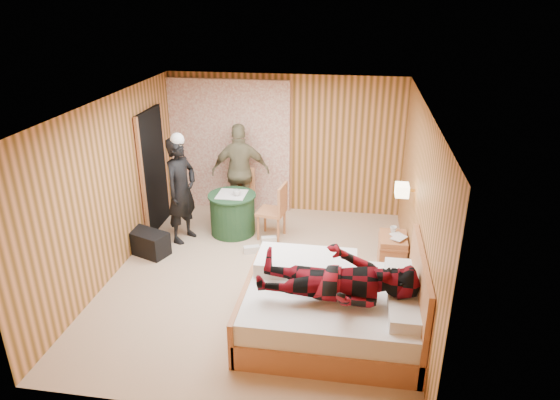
% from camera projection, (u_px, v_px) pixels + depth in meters
% --- Properties ---
extents(floor, '(4.20, 5.00, 0.01)m').
position_uv_depth(floor, '(259.00, 278.00, 7.17)').
color(floor, tan).
rests_on(floor, ground).
extents(ceiling, '(4.20, 5.00, 0.01)m').
position_uv_depth(ceiling, '(256.00, 105.00, 6.20)').
color(ceiling, white).
rests_on(ceiling, wall_back).
extents(wall_back, '(4.20, 0.02, 2.50)m').
position_uv_depth(wall_back, '(285.00, 145.00, 8.96)').
color(wall_back, '#D28450').
rests_on(wall_back, floor).
extents(wall_left, '(0.02, 5.00, 2.50)m').
position_uv_depth(wall_left, '(111.00, 189.00, 6.98)').
color(wall_left, '#D28450').
rests_on(wall_left, floor).
extents(wall_right, '(0.02, 5.00, 2.50)m').
position_uv_depth(wall_right, '(418.00, 207.00, 6.39)').
color(wall_right, '#D28450').
rests_on(wall_right, floor).
extents(curtain, '(2.20, 0.08, 2.40)m').
position_uv_depth(curtain, '(230.00, 146.00, 9.06)').
color(curtain, white).
rests_on(curtain, floor).
extents(doorway, '(0.06, 0.90, 2.05)m').
position_uv_depth(doorway, '(154.00, 171.00, 8.34)').
color(doorway, black).
rests_on(doorway, floor).
extents(wall_lamp, '(0.26, 0.24, 0.16)m').
position_uv_depth(wall_lamp, '(402.00, 190.00, 6.80)').
color(wall_lamp, gold).
rests_on(wall_lamp, wall_right).
extents(bed, '(2.10, 1.65, 1.14)m').
position_uv_depth(bed, '(334.00, 308.00, 5.93)').
color(bed, '#BF804E').
rests_on(bed, floor).
extents(nightstand, '(0.40, 0.55, 0.53)m').
position_uv_depth(nightstand, '(392.00, 252.00, 7.31)').
color(nightstand, '#BF804E').
rests_on(nightstand, floor).
extents(round_table, '(0.80, 0.80, 0.71)m').
position_uv_depth(round_table, '(233.00, 213.00, 8.36)').
color(round_table, '#1F4323').
rests_on(round_table, floor).
extents(chair_far, '(0.48, 0.48, 0.93)m').
position_uv_depth(chair_far, '(242.00, 189.00, 8.87)').
color(chair_far, '#BF804E').
rests_on(chair_far, floor).
extents(chair_near, '(0.49, 0.49, 0.95)m').
position_uv_depth(chair_near, '(276.00, 207.00, 8.12)').
color(chair_near, '#BF804E').
rests_on(chair_near, floor).
extents(duffel_bag, '(0.73, 0.56, 0.37)m').
position_uv_depth(duffel_bag, '(148.00, 243.00, 7.76)').
color(duffel_bag, black).
rests_on(duffel_bag, floor).
extents(sneaker_left, '(0.26, 0.17, 0.11)m').
position_uv_depth(sneaker_left, '(269.00, 240.00, 8.13)').
color(sneaker_left, silver).
rests_on(sneaker_left, floor).
extents(sneaker_right, '(0.27, 0.18, 0.11)m').
position_uv_depth(sneaker_right, '(252.00, 249.00, 7.83)').
color(sneaker_right, silver).
rests_on(sneaker_right, floor).
extents(woman_standing, '(0.60, 0.73, 1.73)m').
position_uv_depth(woman_standing, '(181.00, 190.00, 7.95)').
color(woman_standing, black).
rests_on(woman_standing, floor).
extents(man_at_table, '(1.07, 0.60, 1.72)m').
position_uv_depth(man_at_table, '(241.00, 172.00, 8.77)').
color(man_at_table, '#746D4D').
rests_on(man_at_table, floor).
extents(man_on_bed, '(0.86, 0.67, 1.77)m').
position_uv_depth(man_on_bed, '(338.00, 269.00, 5.45)').
color(man_on_bed, maroon).
rests_on(man_on_bed, bed).
extents(book_lower, '(0.26, 0.28, 0.02)m').
position_uv_depth(book_lower, '(394.00, 237.00, 7.16)').
color(book_lower, silver).
rests_on(book_lower, nightstand).
extents(book_upper, '(0.26, 0.28, 0.02)m').
position_uv_depth(book_upper, '(394.00, 236.00, 7.15)').
color(book_upper, silver).
rests_on(book_upper, nightstand).
extents(cup_nightstand, '(0.11, 0.11, 0.09)m').
position_uv_depth(cup_nightstand, '(393.00, 229.00, 7.31)').
color(cup_nightstand, silver).
rests_on(cup_nightstand, nightstand).
extents(cup_table, '(0.13, 0.13, 0.10)m').
position_uv_depth(cup_table, '(237.00, 193.00, 8.15)').
color(cup_table, silver).
rests_on(cup_table, round_table).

